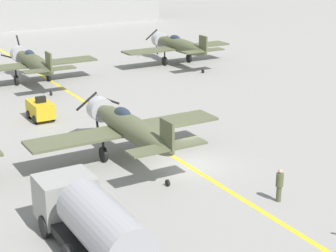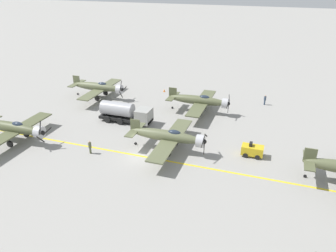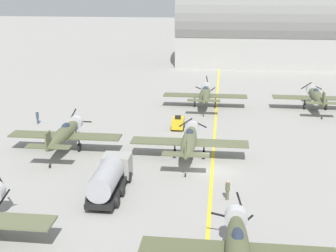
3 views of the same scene
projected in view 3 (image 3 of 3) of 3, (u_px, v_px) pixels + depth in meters
name	position (u px, v px, depth m)	size (l,w,h in m)	color
ground_plane	(212.00, 171.00, 45.06)	(400.00, 400.00, 0.00)	gray
taxiway_stripe	(212.00, 171.00, 45.06)	(0.30, 160.00, 0.01)	yellow
airplane_near_center	(238.00, 251.00, 28.02)	(12.00, 9.98, 3.73)	#505536
airplane_mid_left	(64.00, 134.00, 49.46)	(12.00, 9.98, 3.65)	#555A3C
airplane_far_center	(205.00, 94.00, 66.96)	(12.00, 9.98, 3.79)	#53583A
airplane_far_right	(317.00, 96.00, 65.65)	(12.00, 9.98, 3.65)	#555A3C
airplane_mid_center	(189.00, 141.00, 47.40)	(12.00, 9.98, 3.65)	#595E40
fuel_tanker	(110.00, 177.00, 39.81)	(2.68, 8.00, 2.98)	black
tow_tractor	(178.00, 123.00, 57.57)	(1.57, 2.60, 1.79)	gold
ground_crew_walking	(37.00, 117.00, 59.69)	(0.37, 0.37, 1.72)	#334256
ground_crew_inspecting	(228.00, 189.00, 38.80)	(0.38, 0.38, 1.73)	#515638
hangar	(267.00, 27.00, 100.99)	(38.52, 16.72, 18.11)	#9E9E99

